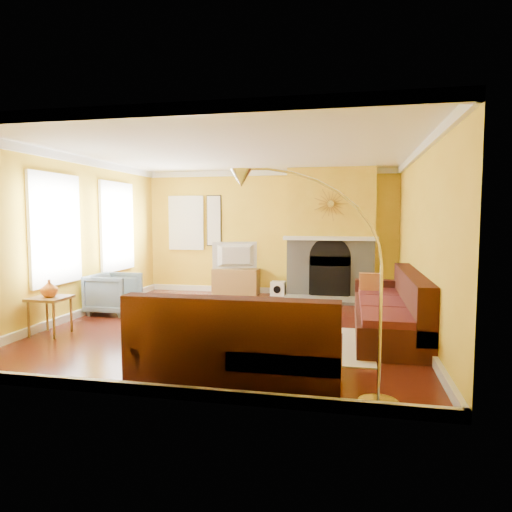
% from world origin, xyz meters
% --- Properties ---
extents(floor, '(5.50, 6.00, 0.02)m').
position_xyz_m(floor, '(0.00, 0.00, -0.01)').
color(floor, maroon).
rests_on(floor, ground).
extents(ceiling, '(5.50, 6.00, 0.02)m').
position_xyz_m(ceiling, '(0.00, 0.00, 2.71)').
color(ceiling, white).
rests_on(ceiling, ground).
extents(wall_back, '(5.50, 0.02, 2.70)m').
position_xyz_m(wall_back, '(0.00, 3.01, 1.35)').
color(wall_back, yellow).
rests_on(wall_back, ground).
extents(wall_front, '(5.50, 0.02, 2.70)m').
position_xyz_m(wall_front, '(0.00, -3.01, 1.35)').
color(wall_front, yellow).
rests_on(wall_front, ground).
extents(wall_left, '(0.02, 6.00, 2.70)m').
position_xyz_m(wall_left, '(-2.76, 0.00, 1.35)').
color(wall_left, yellow).
rests_on(wall_left, ground).
extents(wall_right, '(0.02, 6.00, 2.70)m').
position_xyz_m(wall_right, '(2.76, 0.00, 1.35)').
color(wall_right, yellow).
rests_on(wall_right, ground).
extents(baseboard, '(5.50, 6.00, 0.12)m').
position_xyz_m(baseboard, '(0.00, 0.00, 0.06)').
color(baseboard, white).
rests_on(baseboard, floor).
extents(crown_molding, '(5.50, 6.00, 0.12)m').
position_xyz_m(crown_molding, '(0.00, 0.00, 2.64)').
color(crown_molding, white).
rests_on(crown_molding, ceiling).
extents(window_left_near, '(0.06, 1.22, 1.72)m').
position_xyz_m(window_left_near, '(-2.72, 1.30, 1.50)').
color(window_left_near, white).
rests_on(window_left_near, wall_left).
extents(window_left_far, '(0.06, 1.22, 1.72)m').
position_xyz_m(window_left_far, '(-2.72, -0.60, 1.50)').
color(window_left_far, white).
rests_on(window_left_far, wall_left).
extents(window_back, '(0.82, 0.06, 1.22)m').
position_xyz_m(window_back, '(-1.90, 2.96, 1.55)').
color(window_back, white).
rests_on(window_back, wall_back).
extents(wall_art, '(0.34, 0.04, 1.14)m').
position_xyz_m(wall_art, '(-1.25, 2.97, 1.60)').
color(wall_art, white).
rests_on(wall_art, wall_back).
extents(fireplace, '(1.80, 0.40, 2.70)m').
position_xyz_m(fireplace, '(1.35, 2.80, 1.35)').
color(fireplace, gray).
rests_on(fireplace, floor).
extents(mantel, '(1.92, 0.22, 0.08)m').
position_xyz_m(mantel, '(1.35, 2.56, 1.25)').
color(mantel, white).
rests_on(mantel, fireplace).
extents(hearth, '(1.80, 0.70, 0.06)m').
position_xyz_m(hearth, '(1.35, 2.25, 0.03)').
color(hearth, gray).
rests_on(hearth, floor).
extents(sunburst, '(0.70, 0.04, 0.70)m').
position_xyz_m(sunburst, '(1.35, 2.57, 1.95)').
color(sunburst, olive).
rests_on(sunburst, fireplace).
extents(rug, '(2.40, 1.80, 0.02)m').
position_xyz_m(rug, '(0.88, -0.86, 0.01)').
color(rug, beige).
rests_on(rug, floor).
extents(sectional_sofa, '(3.26, 3.98, 0.90)m').
position_xyz_m(sectional_sofa, '(1.12, -0.71, 0.45)').
color(sectional_sofa, '#421B15').
rests_on(sectional_sofa, floor).
extents(coffee_table, '(1.00, 1.00, 0.40)m').
position_xyz_m(coffee_table, '(0.16, -0.55, 0.20)').
color(coffee_table, white).
rests_on(coffee_table, floor).
extents(media_console, '(1.00, 0.45, 0.55)m').
position_xyz_m(media_console, '(-0.69, 2.76, 0.28)').
color(media_console, olive).
rests_on(media_console, floor).
extents(tv, '(1.01, 0.48, 0.59)m').
position_xyz_m(tv, '(-0.69, 2.76, 0.84)').
color(tv, black).
rests_on(tv, media_console).
extents(subwoofer, '(0.30, 0.30, 0.30)m').
position_xyz_m(subwoofer, '(0.25, 2.74, 0.15)').
color(subwoofer, white).
rests_on(subwoofer, floor).
extents(armchair, '(0.78, 0.76, 0.71)m').
position_xyz_m(armchair, '(-2.28, 0.34, 0.35)').
color(armchair, slate).
rests_on(armchair, floor).
extents(side_table, '(0.50, 0.50, 0.55)m').
position_xyz_m(side_table, '(-2.44, -1.16, 0.28)').
color(side_table, olive).
rests_on(side_table, floor).
extents(vase, '(0.24, 0.24, 0.25)m').
position_xyz_m(vase, '(-2.44, -1.16, 0.67)').
color(vase, orange).
rests_on(vase, side_table).
extents(book, '(0.26, 0.31, 0.03)m').
position_xyz_m(book, '(0.01, -0.45, 0.41)').
color(book, white).
rests_on(book, coffee_table).
extents(arc_lamp, '(1.35, 0.36, 2.12)m').
position_xyz_m(arc_lamp, '(1.45, -2.80, 1.06)').
color(arc_lamp, silver).
rests_on(arc_lamp, floor).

